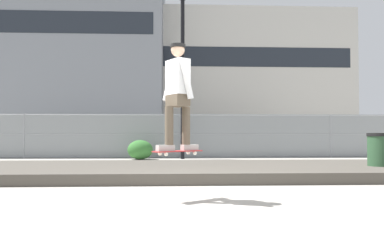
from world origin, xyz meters
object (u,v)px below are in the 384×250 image
object	(u,v)px
parked_car_mid	(230,138)
trash_bin	(380,154)
skater	(178,90)
parked_car_near	(98,138)
skateboard	(178,151)
shrub_left	(140,150)
street_lamp	(183,55)

from	to	relation	value
parked_car_mid	trash_bin	xyz separation A→B (m)	(2.24, -9.16, -0.32)
skater	parked_car_near	distance (m)	12.68
skater	parked_car_mid	world-z (taller)	skater
parked_car_near	trash_bin	distance (m)	12.56
skateboard	parked_car_near	world-z (taller)	parked_car_near
shrub_left	trash_bin	world-z (taller)	trash_bin
parked_car_near	parked_car_mid	world-z (taller)	same
skateboard	trash_bin	bearing A→B (deg)	31.33
skater	parked_car_near	bearing A→B (deg)	107.24
street_lamp	parked_car_mid	size ratio (longest dim) A/B	1.52
street_lamp	parked_car_near	xyz separation A→B (m)	(-4.01, 2.92, -3.41)
parked_car_mid	trash_bin	distance (m)	9.44
street_lamp	trash_bin	size ratio (longest dim) A/B	6.63
street_lamp	parked_car_mid	xyz separation A→B (m)	(2.39, 2.97, -3.41)
street_lamp	parked_car_mid	bearing A→B (deg)	51.15
skater	parked_car_mid	distance (m)	12.45
skater	street_lamp	bearing A→B (deg)	88.40
skateboard	skater	bearing A→B (deg)	90.00
trash_bin	skater	bearing A→B (deg)	-148.67
parked_car_near	street_lamp	bearing A→B (deg)	-36.09
skateboard	shrub_left	xyz separation A→B (m)	(-1.42, 8.87, -0.35)
parked_car_near	shrub_left	size ratio (longest dim) A/B	4.44
skateboard	skater	size ratio (longest dim) A/B	0.47
parked_car_mid	street_lamp	bearing A→B (deg)	-128.85
parked_car_near	skater	bearing A→B (deg)	-72.76
street_lamp	parked_car_mid	world-z (taller)	street_lamp
skater	shrub_left	distance (m)	9.07
parked_car_near	shrub_left	distance (m)	4.00
skateboard	street_lamp	bearing A→B (deg)	88.40
skater	parked_car_mid	size ratio (longest dim) A/B	0.37
skateboard	skater	xyz separation A→B (m)	(0.00, 0.00, 0.94)
parked_car_mid	skater	bearing A→B (deg)	-102.31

